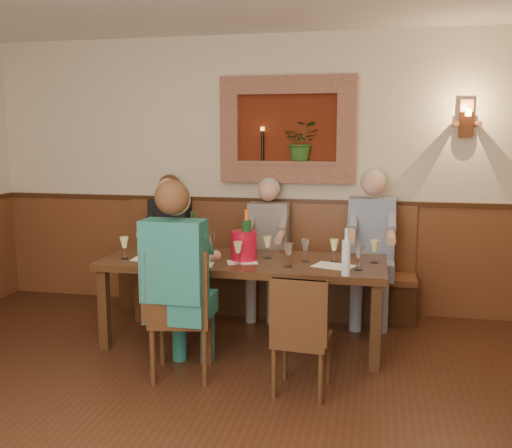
{
  "coord_description": "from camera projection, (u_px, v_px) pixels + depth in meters",
  "views": [
    {
      "loc": [
        1.08,
        -2.79,
        1.8
      ],
      "look_at": [
        0.1,
        1.9,
        1.05
      ],
      "focal_mm": 40.0,
      "sensor_mm": 36.0,
      "label": 1
    }
  ],
  "objects": [
    {
      "name": "wine_glass_10",
      "position": [
        375.0,
        251.0,
        4.72
      ],
      "size": [
        0.08,
        0.08,
        0.19
      ],
      "primitive_type": null,
      "color": "#E3E588",
      "rests_on": "dining_table"
    },
    {
      "name": "wine_glass_3",
      "position": [
        211.0,
        245.0,
        5.01
      ],
      "size": [
        0.08,
        0.08,
        0.19
      ],
      "primitive_type": null,
      "color": "white",
      "rests_on": "dining_table"
    },
    {
      "name": "person_chair_front",
      "position": [
        179.0,
        297.0,
        4.2
      ],
      "size": [
        0.45,
        0.55,
        1.49
      ],
      "color": "#174250",
      "rests_on": "ground"
    },
    {
      "name": "wine_glass_5",
      "position": [
        268.0,
        247.0,
        4.89
      ],
      "size": [
        0.08,
        0.08,
        0.19
      ],
      "primitive_type": null,
      "color": "#E3E588",
      "rests_on": "dining_table"
    },
    {
      "name": "wine_glass_6",
      "position": [
        288.0,
        255.0,
        4.58
      ],
      "size": [
        0.08,
        0.08,
        0.19
      ],
      "primitive_type": null,
      "color": "white",
      "rests_on": "dining_table"
    },
    {
      "name": "person_bench_left",
      "position": [
        168.0,
        254.0,
        5.91
      ],
      "size": [
        0.41,
        0.5,
        1.4
      ],
      "color": "black",
      "rests_on": "ground"
    },
    {
      "name": "bench",
      "position": [
        264.0,
        280.0,
        5.85
      ],
      "size": [
        3.0,
        0.45,
        1.11
      ],
      "color": "#381E0F",
      "rests_on": "ground"
    },
    {
      "name": "wine_glass_11",
      "position": [
        306.0,
        250.0,
        4.76
      ],
      "size": [
        0.08,
        0.08,
        0.19
      ],
      "primitive_type": null,
      "color": "white",
      "rests_on": "dining_table"
    },
    {
      "name": "spittoon_bucket",
      "position": [
        244.0,
        246.0,
        4.81
      ],
      "size": [
        0.23,
        0.23,
        0.25
      ],
      "primitive_type": "cylinder",
      "rotation": [
        0.0,
        0.0,
        0.04
      ],
      "color": "#B60B26",
      "rests_on": "dining_table"
    },
    {
      "name": "dining_table",
      "position": [
        243.0,
        268.0,
        4.88
      ],
      "size": [
        2.4,
        0.9,
        0.75
      ],
      "color": "black",
      "rests_on": "ground"
    },
    {
      "name": "wine_glass_8",
      "position": [
        359.0,
        258.0,
        4.47
      ],
      "size": [
        0.08,
        0.08,
        0.19
      ],
      "primitive_type": null,
      "color": "white",
      "rests_on": "dining_table"
    },
    {
      "name": "wine_bottle_green_b",
      "position": [
        193.0,
        238.0,
        4.97
      ],
      "size": [
        0.08,
        0.08,
        0.39
      ],
      "rotation": [
        0.0,
        0.0,
        0.14
      ],
      "color": "#19471E",
      "rests_on": "dining_table"
    },
    {
      "name": "wine_glass_4",
      "position": [
        238.0,
        253.0,
        4.66
      ],
      "size": [
        0.08,
        0.08,
        0.19
      ],
      "primitive_type": null,
      "color": "#E3E588",
      "rests_on": "dining_table"
    },
    {
      "name": "wine_glass_9",
      "position": [
        202.0,
        254.0,
        4.6
      ],
      "size": [
        0.08,
        0.08,
        0.19
      ],
      "primitive_type": null,
      "color": "#E3E588",
      "rests_on": "dining_table"
    },
    {
      "name": "tasting_sheet_c",
      "position": [
        334.0,
        266.0,
        4.61
      ],
      "size": [
        0.37,
        0.31,
        0.0
      ],
      "primitive_type": "cube",
      "rotation": [
        0.0,
        0.0,
        -0.32
      ],
      "color": "white",
      "rests_on": "dining_table"
    },
    {
      "name": "wine_glass_2",
      "position": [
        176.0,
        251.0,
        4.73
      ],
      "size": [
        0.08,
        0.08,
        0.19
      ],
      "primitive_type": null,
      "color": "#E3E588",
      "rests_on": "dining_table"
    },
    {
      "name": "wine_glass_0",
      "position": [
        124.0,
        248.0,
        4.86
      ],
      "size": [
        0.08,
        0.08,
        0.19
      ],
      "primitive_type": null,
      "color": "#E3E588",
      "rests_on": "dining_table"
    },
    {
      "name": "wine_bottle_green_a",
      "position": [
        247.0,
        239.0,
        4.8
      ],
      "size": [
        0.09,
        0.09,
        0.43
      ],
      "rotation": [
        0.0,
        0.0,
        0.09
      ],
      "color": "#19471E",
      "rests_on": "dining_table"
    },
    {
      "name": "chair_near_right",
      "position": [
        301.0,
        358.0,
        4.0
      ],
      "size": [
        0.41,
        0.41,
        0.86
      ],
      "rotation": [
        0.0,
        0.0,
        -0.08
      ],
      "color": "black",
      "rests_on": "ground"
    },
    {
      "name": "person_bench_right",
      "position": [
        370.0,
        259.0,
        5.48
      ],
      "size": [
        0.44,
        0.54,
        1.48
      ],
      "color": "navy",
      "rests_on": "ground"
    },
    {
      "name": "wall_sconce",
      "position": [
        466.0,
        120.0,
        5.34
      ],
      "size": [
        0.25,
        0.2,
        0.35
      ],
      "color": "brown",
      "rests_on": "ground"
    },
    {
      "name": "chair_near_left",
      "position": [
        182.0,
        339.0,
        4.27
      ],
      "size": [
        0.51,
        0.51,
        0.99
      ],
      "rotation": [
        0.0,
        0.0,
        0.18
      ],
      "color": "black",
      "rests_on": "ground"
    },
    {
      "name": "tasting_sheet_b",
      "position": [
        242.0,
        262.0,
        4.75
      ],
      "size": [
        0.29,
        0.25,
        0.0
      ],
      "primitive_type": "cube",
      "rotation": [
        0.0,
        0.0,
        0.34
      ],
      "color": "white",
      "rests_on": "dining_table"
    },
    {
      "name": "wainscoting",
      "position": [
        167.0,
        360.0,
        3.1
      ],
      "size": [
        6.02,
        6.02,
        1.15
      ],
      "color": "brown",
      "rests_on": "ground"
    },
    {
      "name": "room_shell",
      "position": [
        161.0,
        118.0,
        2.9
      ],
      "size": [
        6.04,
        6.04,
        2.82
      ],
      "color": "beige",
      "rests_on": "ground"
    },
    {
      "name": "tasting_sheet_d",
      "position": [
        197.0,
        264.0,
        4.66
      ],
      "size": [
        0.29,
        0.23,
        0.0
      ],
      "primitive_type": "cube",
      "rotation": [
        0.0,
        0.0,
        0.15
      ],
      "color": "white",
      "rests_on": "dining_table"
    },
    {
      "name": "water_bottle",
      "position": [
        346.0,
        257.0,
        4.28
      ],
      "size": [
        0.07,
        0.07,
        0.36
      ],
      "rotation": [
        0.0,
        0.0,
        0.03
      ],
      "color": "silver",
      "rests_on": "dining_table"
    },
    {
      "name": "wine_glass_1",
      "position": [
        165.0,
        243.0,
        5.07
      ],
      "size": [
        0.08,
        0.08,
        0.19
      ],
      "primitive_type": null,
      "color": "white",
      "rests_on": "dining_table"
    },
    {
      "name": "wall_niche",
      "position": [
        291.0,
        134.0,
        5.71
      ],
      "size": [
        1.36,
        0.3,
        1.06
      ],
      "color": "#5C1D0D",
      "rests_on": "ground"
    },
    {
      "name": "tasting_sheet_a",
      "position": [
        147.0,
        259.0,
        4.88
      ],
      "size": [
        0.27,
        0.2,
        0.0
      ],
      "primitive_type": "cube",
      "rotation": [
        0.0,
        0.0,
        0.1
      ],
      "color": "white",
      "rests_on": "dining_table"
    },
    {
      "name": "wine_glass_7",
      "position": [
        334.0,
        250.0,
        4.76
      ],
      "size": [
        0.08,
        0.08,
        0.19
      ],
      "primitive_type": null,
      "color": "#E3E588",
      "rests_on": "dining_table"
    },
    {
      "name": "person_bench_mid",
      "position": [
        267.0,
        259.0,
        5.7
      ],
      "size": [
        0.4,
        0.49,
        1.38
      ],
      "color": "#524E4B",
      "rests_on": "ground"
    }
  ]
}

